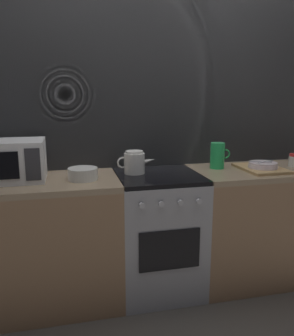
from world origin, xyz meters
TOP-DOWN VIEW (x-y plane):
  - ground_plane at (0.00, 0.00)m, footprint 8.00×8.00m
  - back_wall at (0.00, 0.32)m, footprint 3.60×0.05m
  - counter_left at (-0.90, 0.00)m, footprint 1.20×0.60m
  - stove_unit at (-0.00, -0.00)m, footprint 0.60×0.63m
  - counter_right at (0.90, 0.00)m, footprint 1.20×0.60m
  - microwave at (-1.01, 0.05)m, footprint 0.46×0.35m
  - kettle at (-0.16, 0.07)m, footprint 0.28×0.15m
  - mixing_bowl at (-0.54, -0.04)m, footprint 0.20×0.20m
  - pitcher at (0.50, 0.09)m, footprint 0.16×0.11m
  - dish_pile at (0.81, -0.04)m, footprint 0.30×0.40m
  - spice_jar at (1.11, 0.01)m, footprint 0.08×0.08m

SIDE VIEW (x-z plane):
  - ground_plane at x=0.00m, z-range 0.00..0.00m
  - stove_unit at x=0.00m, z-range 0.00..0.90m
  - counter_left at x=-0.90m, z-range 0.00..0.90m
  - counter_right at x=0.90m, z-range 0.00..0.90m
  - dish_pile at x=0.81m, z-range 0.89..0.96m
  - mixing_bowl at x=-0.54m, z-range 0.90..0.98m
  - spice_jar at x=1.11m, z-range 0.90..1.00m
  - kettle at x=-0.16m, z-range 0.90..1.06m
  - pitcher at x=0.50m, z-range 0.90..1.10m
  - microwave at x=-1.01m, z-range 0.90..1.17m
  - back_wall at x=0.00m, z-range 0.00..2.40m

